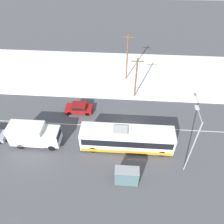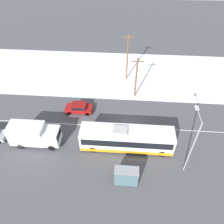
{
  "view_description": "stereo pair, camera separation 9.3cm",
  "coord_description": "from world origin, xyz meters",
  "px_view_note": "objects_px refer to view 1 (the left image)",
  "views": [
    {
      "loc": [
        -0.88,
        -21.31,
        22.92
      ],
      "look_at": [
        -2.47,
        1.53,
        1.4
      ],
      "focal_mm": 35.0,
      "sensor_mm": 36.0,
      "label": 1
    },
    {
      "loc": [
        -0.78,
        -21.31,
        22.92
      ],
      "look_at": [
        -2.47,
        1.53,
        1.4
      ],
      "focal_mm": 35.0,
      "sensor_mm": 36.0,
      "label": 2
    }
  ],
  "objects_px": {
    "box_truck": "(34,134)",
    "pedestrian_at_stop": "(119,168)",
    "utility_pole_roadside": "(136,78)",
    "streetlamp": "(194,139)",
    "utility_pole_snowlot": "(127,57)",
    "sedan_car": "(79,108)",
    "bus_shelter": "(127,176)",
    "city_bus": "(127,139)"
  },
  "relations": [
    {
      "from": "city_bus",
      "to": "streetlamp",
      "type": "height_order",
      "value": "streetlamp"
    },
    {
      "from": "pedestrian_at_stop",
      "to": "utility_pole_roadside",
      "type": "bearing_deg",
      "value": 82.65
    },
    {
      "from": "bus_shelter",
      "to": "city_bus",
      "type": "bearing_deg",
      "value": 91.05
    },
    {
      "from": "city_bus",
      "to": "box_truck",
      "type": "xyz_separation_m",
      "value": [
        -11.93,
        -0.22,
        0.13
      ]
    },
    {
      "from": "pedestrian_at_stop",
      "to": "utility_pole_snowlot",
      "type": "xyz_separation_m",
      "value": [
        0.37,
        19.47,
        3.37
      ]
    },
    {
      "from": "bus_shelter",
      "to": "sedan_car",
      "type": "bearing_deg",
      "value": 122.73
    },
    {
      "from": "city_bus",
      "to": "utility_pole_snowlot",
      "type": "distance_m",
      "value": 15.74
    },
    {
      "from": "pedestrian_at_stop",
      "to": "utility_pole_roadside",
      "type": "xyz_separation_m",
      "value": [
        1.87,
        14.52,
        2.67
      ]
    },
    {
      "from": "sedan_car",
      "to": "utility_pole_snowlot",
      "type": "height_order",
      "value": "utility_pole_snowlot"
    },
    {
      "from": "bus_shelter",
      "to": "utility_pole_snowlot",
      "type": "xyz_separation_m",
      "value": [
        -0.49,
        20.79,
        2.75
      ]
    },
    {
      "from": "sedan_car",
      "to": "city_bus",
      "type": "bearing_deg",
      "value": 139.52
    },
    {
      "from": "sedan_car",
      "to": "utility_pole_snowlot",
      "type": "xyz_separation_m",
      "value": [
        6.95,
        9.22,
        3.63
      ]
    },
    {
      "from": "box_truck",
      "to": "sedan_car",
      "type": "height_order",
      "value": "box_truck"
    },
    {
      "from": "sedan_car",
      "to": "utility_pole_snowlot",
      "type": "relative_size",
      "value": 0.47
    },
    {
      "from": "bus_shelter",
      "to": "utility_pole_roadside",
      "type": "bearing_deg",
      "value": 86.35
    },
    {
      "from": "streetlamp",
      "to": "utility_pole_snowlot",
      "type": "relative_size",
      "value": 0.96
    },
    {
      "from": "utility_pole_snowlot",
      "to": "sedan_car",
      "type": "bearing_deg",
      "value": -126.98
    },
    {
      "from": "box_truck",
      "to": "bus_shelter",
      "type": "distance_m",
      "value": 13.05
    },
    {
      "from": "bus_shelter",
      "to": "utility_pole_roadside",
      "type": "distance_m",
      "value": 16.0
    },
    {
      "from": "streetlamp",
      "to": "utility_pole_snowlot",
      "type": "height_order",
      "value": "utility_pole_snowlot"
    },
    {
      "from": "sedan_car",
      "to": "pedestrian_at_stop",
      "type": "bearing_deg",
      "value": 122.68
    },
    {
      "from": "utility_pole_roadside",
      "to": "utility_pole_snowlot",
      "type": "bearing_deg",
      "value": 106.83
    },
    {
      "from": "sedan_car",
      "to": "bus_shelter",
      "type": "xyz_separation_m",
      "value": [
        7.43,
        -11.57,
        0.89
      ]
    },
    {
      "from": "city_bus",
      "to": "bus_shelter",
      "type": "relative_size",
      "value": 4.37
    },
    {
      "from": "bus_shelter",
      "to": "utility_pole_roadside",
      "type": "relative_size",
      "value": 0.38
    },
    {
      "from": "bus_shelter",
      "to": "streetlamp",
      "type": "distance_m",
      "value": 8.14
    },
    {
      "from": "box_truck",
      "to": "pedestrian_at_stop",
      "type": "bearing_deg",
      "value": -18.63
    },
    {
      "from": "sedan_car",
      "to": "utility_pole_roadside",
      "type": "height_order",
      "value": "utility_pole_roadside"
    },
    {
      "from": "city_bus",
      "to": "bus_shelter",
      "type": "height_order",
      "value": "city_bus"
    },
    {
      "from": "city_bus",
      "to": "sedan_car",
      "type": "distance_m",
      "value": 9.68
    },
    {
      "from": "streetlamp",
      "to": "sedan_car",
      "type": "bearing_deg",
      "value": 148.54
    },
    {
      "from": "streetlamp",
      "to": "utility_pole_roadside",
      "type": "distance_m",
      "value": 14.31
    },
    {
      "from": "streetlamp",
      "to": "utility_pole_snowlot",
      "type": "xyz_separation_m",
      "value": [
        -7.32,
        17.95,
        -0.66
      ]
    },
    {
      "from": "city_bus",
      "to": "box_truck",
      "type": "height_order",
      "value": "city_bus"
    },
    {
      "from": "streetlamp",
      "to": "bus_shelter",
      "type": "bearing_deg",
      "value": -157.41
    },
    {
      "from": "box_truck",
      "to": "utility_pole_snowlot",
      "type": "height_order",
      "value": "utility_pole_snowlot"
    },
    {
      "from": "streetlamp",
      "to": "utility_pole_snowlot",
      "type": "distance_m",
      "value": 19.4
    },
    {
      "from": "box_truck",
      "to": "utility_pole_roadside",
      "type": "relative_size",
      "value": 0.9
    },
    {
      "from": "city_bus",
      "to": "sedan_car",
      "type": "xyz_separation_m",
      "value": [
        -7.34,
        6.26,
        -0.82
      ]
    },
    {
      "from": "utility_pole_roadside",
      "to": "streetlamp",
      "type": "bearing_deg",
      "value": -65.89
    },
    {
      "from": "box_truck",
      "to": "bus_shelter",
      "type": "xyz_separation_m",
      "value": [
        12.02,
        -5.09,
        -0.07
      ]
    },
    {
      "from": "utility_pole_roadside",
      "to": "city_bus",
      "type": "bearing_deg",
      "value": -96.0
    }
  ]
}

